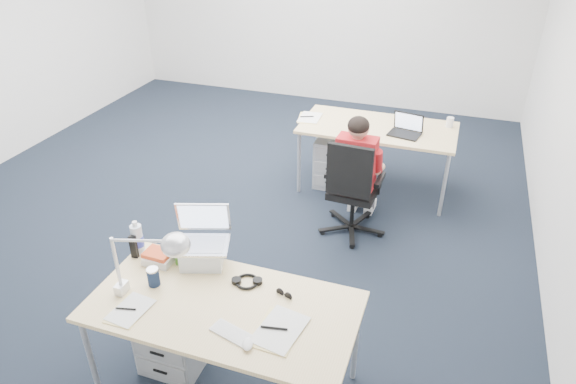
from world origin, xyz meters
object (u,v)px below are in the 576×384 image
Objects in this scene: office_chair at (352,207)px; wireless_keyboard at (232,333)px; desk_near at (223,310)px; computer_mouse at (248,344)px; water_bottle at (137,237)px; sunglasses at (284,294)px; drawer_pedestal_near at (178,327)px; headphones at (247,281)px; seated_person at (358,170)px; can_koozie at (153,277)px; desk_lamp at (139,262)px; bear_figurine at (179,254)px; cordless_phone at (134,247)px; desk_far at (378,131)px; far_cup at (450,122)px; silver_laptop at (201,239)px; book_stack at (158,257)px; drawer_pedestal_far at (336,160)px; dark_laptop at (405,125)px.

wireless_keyboard is at bearing -91.82° from office_chair.
computer_mouse reaches higher than desk_near.
water_bottle is 1.08m from sunglasses.
headphones is at bearing 9.90° from drawer_pedestal_near.
desk_near is 2.23m from seated_person.
desk_lamp is at bearing -82.56° from can_koozie.
water_bottle reaches higher than drawer_pedestal_near.
office_chair is 2.23m from can_koozie.
office_chair is 6.34× the size of bear_figurine.
can_koozie is at bearing -40.46° from cordless_phone.
seated_person is 4.75× the size of wireless_keyboard.
seated_person reaches higher than cordless_phone.
desk_far is 15.41× the size of far_cup.
can_koozie is at bearing -115.39° from bear_figurine.
sunglasses is (0.32, 0.19, 0.06)m from desk_near.
silver_laptop is 3.23× the size of sunglasses.
can_koozie is 0.22m from book_stack.
sunglasses is at bearing -87.53° from office_chair.
silver_laptop is (-0.30, 0.32, 0.23)m from desk_near.
silver_laptop is 0.32m from book_stack.
sunglasses is 3.09m from far_cup.
drawer_pedestal_far is 2.83× the size of headphones.
far_cup is (1.08, 3.19, 0.10)m from desk_near.
seated_person is at bearing 63.88° from headphones.
headphones is 1.24× the size of bear_figurine.
far_cup is (1.83, 2.91, -0.07)m from water_bottle.
sunglasses is 2.66m from dark_laptop.
computer_mouse is at bearing -43.21° from desk_near.
desk_far is 0.74m from far_cup.
dark_laptop is (1.41, 2.55, -0.02)m from water_bottle.
desk_lamp is (-0.17, -0.42, 0.09)m from silver_laptop.
wireless_keyboard is 0.98× the size of water_bottle.
desk_far is 17.06× the size of computer_mouse.
can_koozie is at bearing -150.78° from sunglasses.
wireless_keyboard is (-0.23, -3.15, 0.05)m from desk_far.
drawer_pedestal_far is 3.52× the size of bear_figurine.
drawer_pedestal_far is 2.24× the size of wireless_keyboard.
bear_figurine is 0.93× the size of cordless_phone.
wireless_keyboard is 0.81× the size of dark_laptop.
silver_laptop is at bearing 145.46° from wireless_keyboard.
wireless_keyboard is at bearing -86.50° from drawer_pedestal_far.
headphones is 0.64× the size of dark_laptop.
wireless_keyboard is 2.62× the size of computer_mouse.
desk_far is at bearing 73.87° from drawer_pedestal_near.
wireless_keyboard is 0.66m from can_koozie.
far_cup is at bearing 71.34° from desk_near.
office_chair is 8.56× the size of sunglasses.
seated_person reaches higher than headphones.
bear_figurine is at bearing -2.05° from water_bottle.
desk_lamp reaches higher than sunglasses.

